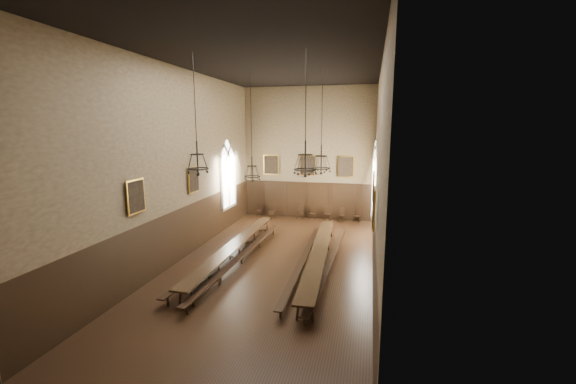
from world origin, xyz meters
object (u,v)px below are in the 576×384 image
(table_left, at_px, (235,252))
(bench_left_inner, at_px, (242,258))
(chair_4, at_px, (313,216))
(chandelier_back_right, at_px, (321,162))
(bench_right_outer, at_px, (329,265))
(bench_right_inner, at_px, (303,261))
(chandelier_front_left, at_px, (198,161))
(table_right, at_px, (319,259))
(chair_3, at_px, (300,215))
(chandelier_front_right, at_px, (305,162))
(chair_1, at_px, (273,213))
(chair_0, at_px, (260,213))
(chair_6, at_px, (341,217))
(bench_left_outer, at_px, (226,253))
(chair_5, at_px, (327,216))
(chair_7, at_px, (357,218))
(chandelier_back_left, at_px, (252,169))

(table_left, height_order, bench_left_inner, table_left)
(chair_4, bearing_deg, chandelier_back_right, -68.88)
(bench_right_outer, bearing_deg, chandelier_back_right, 107.87)
(table_left, bearing_deg, bench_left_inner, -40.86)
(table_left, distance_m, bench_right_outer, 4.57)
(bench_right_inner, xyz_separation_m, bench_right_outer, (1.20, -0.22, -0.00))
(chandelier_front_left, bearing_deg, table_right, 31.06)
(chair_3, bearing_deg, chandelier_back_right, -57.47)
(chandelier_front_left, bearing_deg, chandelier_front_right, 5.25)
(bench_right_inner, height_order, chair_3, chair_3)
(chandelier_front_right, bearing_deg, chair_1, 111.98)
(chair_0, distance_m, chair_1, 0.99)
(bench_right_outer, bearing_deg, chair_6, 91.15)
(chair_0, bearing_deg, chair_6, 7.91)
(bench_right_inner, height_order, chair_6, chair_6)
(bench_left_outer, relative_size, chair_1, 10.89)
(chair_3, relative_size, chair_6, 0.97)
(bench_left_outer, height_order, chair_6, chair_6)
(chair_5, distance_m, chair_6, 0.95)
(chandelier_back_right, bearing_deg, chair_4, 102.43)
(bench_left_inner, height_order, chandelier_back_right, chandelier_back_right)
(chair_0, bearing_deg, chandelier_front_right, -54.83)
(chandelier_back_right, bearing_deg, bench_right_outer, -72.13)
(bench_right_outer, relative_size, chair_6, 10.32)
(chair_7, xyz_separation_m, chandelier_back_right, (-1.61, -6.41, 4.34))
(chandelier_front_right, bearing_deg, table_right, 83.54)
(table_left, height_order, chair_1, chair_1)
(bench_left_inner, relative_size, bench_right_outer, 1.06)
(table_right, height_order, chair_1, chair_1)
(bench_right_inner, height_order, chandelier_front_right, chandelier_front_right)
(chandelier_back_left, xyz_separation_m, chandelier_back_right, (3.59, -0.12, 0.47))
(chandelier_back_right, xyz_separation_m, chandelier_front_left, (-4.18, -4.59, 0.37))
(chair_6, height_order, chandelier_back_right, chandelier_back_right)
(bench_left_outer, distance_m, chair_7, 10.24)
(bench_right_outer, xyz_separation_m, chair_7, (0.88, 8.70, -0.02))
(table_left, relative_size, chandelier_front_left, 2.30)
(chair_3, height_order, chandelier_back_left, chandelier_back_left)
(chair_5, height_order, chandelier_front_left, chandelier_front_left)
(chair_0, bearing_deg, chandelier_back_right, -41.83)
(bench_left_outer, distance_m, chandelier_back_right, 6.39)
(bench_left_inner, distance_m, bench_right_inner, 2.85)
(bench_right_inner, bearing_deg, chair_5, 89.51)
(chair_1, relative_size, chair_6, 1.02)
(chair_4, bearing_deg, chair_0, -171.01)
(chandelier_front_right, bearing_deg, bench_left_inner, 150.92)
(bench_left_outer, bearing_deg, bench_right_inner, -1.79)
(chair_5, bearing_deg, bench_left_outer, -111.41)
(bench_left_inner, height_order, chair_3, chair_3)
(table_right, distance_m, chair_0, 10.02)
(chair_1, distance_m, chandelier_front_right, 12.32)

